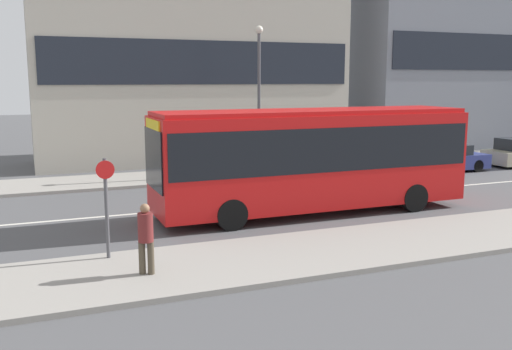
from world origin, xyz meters
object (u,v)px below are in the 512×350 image
city_bus (312,154)px  street_lamp (259,85)px  parked_car_0 (445,159)px  bus_stop_sign (106,200)px  pedestrian_near_stop (146,235)px

city_bus → street_lamp: (1.03, 7.24, 2.23)m
parked_car_0 → street_lamp: 9.94m
city_bus → bus_stop_sign: size_ratio=4.33×
city_bus → pedestrian_near_stop: city_bus is taller
parked_car_0 → pedestrian_near_stop: (-16.59, -9.89, 0.42)m
city_bus → pedestrian_near_stop: 7.91m
street_lamp → city_bus: bearing=-98.1°
parked_car_0 → bus_stop_sign: (-17.22, -8.37, 0.95)m
parked_car_0 → bus_stop_sign: size_ratio=1.68×
bus_stop_sign → city_bus: bearing=22.6°
pedestrian_near_stop → street_lamp: 14.26m
parked_car_0 → pedestrian_near_stop: size_ratio=2.57×
street_lamp → bus_stop_sign: bearing=-128.6°
pedestrian_near_stop → bus_stop_sign: bus_stop_sign is taller
bus_stop_sign → street_lamp: bearing=51.4°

